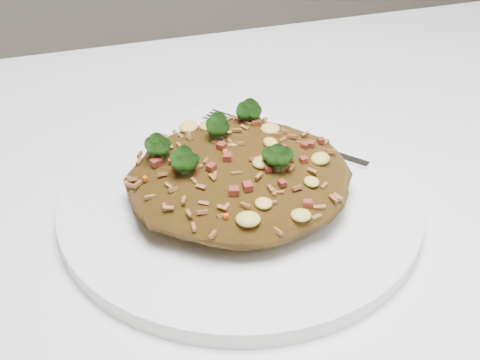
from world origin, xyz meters
The scene contains 4 objects.
dining_table centered at (0.00, 0.00, 0.66)m, with size 1.20×0.80×0.75m.
plate centered at (-0.07, 0.06, 0.76)m, with size 0.29×0.29×0.01m, color white.
fried_rice centered at (-0.07, 0.06, 0.79)m, with size 0.18×0.16×0.06m.
fork centered at (-0.01, 0.12, 0.77)m, with size 0.12×0.13×0.00m.
Camera 1 is at (-0.19, -0.34, 1.09)m, focal length 50.00 mm.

